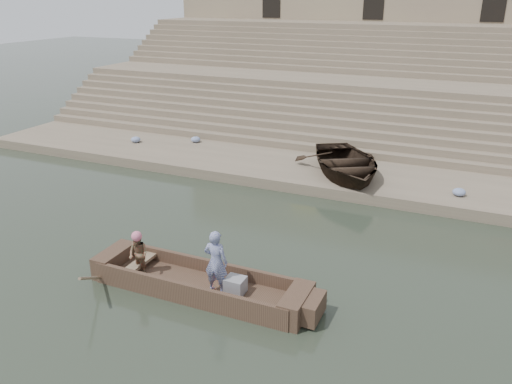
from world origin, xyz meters
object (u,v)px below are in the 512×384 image
Objects in this scene: main_rowboat at (199,288)px; rowing_man at (138,254)px; television at (235,285)px; beached_rowboat at (346,163)px; standing_man at (216,262)px.

rowing_man is at bearing -172.95° from main_rowboat.
beached_rowboat is at bearing 87.74° from television.
television is at bearing -122.25° from beached_rowboat.
television is at bearing -167.33° from standing_man.
standing_man reaches higher than rowing_man.
main_rowboat is 4.42× the size of rowing_man.
beached_rowboat reaches higher than rowing_man.
standing_man reaches higher than beached_rowboat.
beached_rowboat is at bearing 81.39° from main_rowboat.
standing_man reaches higher than main_rowboat.
standing_man is 3.47× the size of television.
main_rowboat is at bearing -15.17° from standing_man.
standing_man reaches higher than television.
beached_rowboat reaches higher than television.
rowing_man is 2.63m from television.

